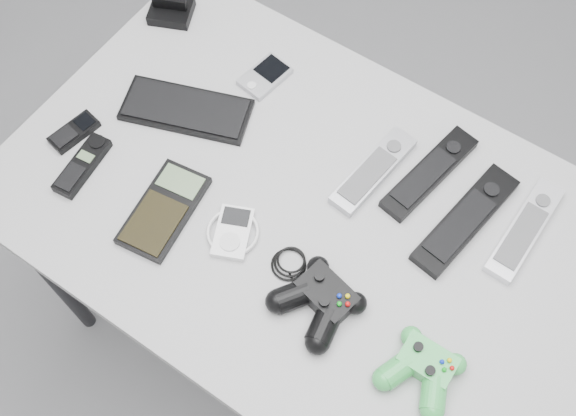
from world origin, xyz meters
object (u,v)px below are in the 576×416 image
Objects in this scene: desk at (306,225)px; cordless_handset at (82,165)px; pda_keyboard at (186,109)px; remote_black_a at (430,173)px; remote_silver_a at (373,170)px; pda at (265,76)px; remote_silver_b at (525,229)px; controller_green at (423,368)px; controller_black at (320,299)px; remote_black_b at (466,219)px; calculator at (164,210)px; mobile_phone at (74,132)px; mp3_player at (233,232)px.

cordless_handset reaches higher than desk.
remote_black_a is (0.47, 0.14, 0.00)m from pda_keyboard.
remote_silver_a is 0.55m from cordless_handset.
pda is 0.46× the size of remote_silver_b.
remote_silver_b is 1.64× the size of controller_green.
controller_green is at bearing -53.33° from remote_black_a.
controller_black is at bearing -71.63° from remote_silver_a.
remote_black_b is at bearing -16.20° from remote_black_a.
pda is 0.54× the size of calculator.
controller_green is (0.78, -0.03, 0.01)m from mobile_phone.
remote_black_a reaches higher than mp3_player.
controller_black is 0.20m from controller_green.
pda is 0.75× the size of cordless_handset.
controller_black is at bearing -49.73° from desk.
desk is 0.36m from controller_green.
mobile_phone is at bearing -148.11° from remote_silver_a.
remote_silver_a is 0.19m from remote_black_b.
desk is at bearing -28.53° from pda_keyboard.
controller_black is at bearing -35.32° from pda.
remote_black_b is at bearing 28.91° from desk.
cordless_handset is (0.07, -0.05, 0.00)m from mobile_phone.
calculator is at bearing -144.69° from desk.
pda is (-0.24, 0.20, 0.07)m from desk.
remote_black_b is at bearing 23.94° from calculator.
controller_black reaches higher than pda.
pda_keyboard is at bearing 61.92° from cordless_handset.
calculator is (-0.21, -0.15, 0.08)m from desk.
mp3_player is at bearing -55.63° from pda.
calculator is 0.33m from controller_black.
controller_green reaches higher than remote_black_a.
remote_silver_b reaches higher than pda.
remote_silver_b is (0.67, 0.13, 0.00)m from pda_keyboard.
calculator is 1.41× the size of controller_green.
calculator is at bearing -82.11° from pda_keyboard.
mobile_phone is 0.08m from cordless_handset.
mp3_player is at bearing 6.67° from calculator.
mp3_player is at bearing -143.77° from remote_silver_b.
remote_silver_a reaches higher than calculator.
remote_black_a is 0.50m from calculator.
remote_silver_a is 1.55× the size of controller_green.
remote_black_b reaches higher than cordless_handset.
mobile_phone is at bearing 155.96° from mp3_player.
remote_black_a is at bearing 36.87° from mobile_phone.
calculator is 0.53m from controller_green.
controller_green is at bearing 11.31° from controller_black.
pda_keyboard is at bearing 171.36° from desk.
pda_keyboard reaches higher than desk.
mobile_phone is (-0.81, -0.30, -0.00)m from remote_silver_b.
remote_silver_a is at bearing -138.73° from remote_black_a.
controller_green is at bearing -7.22° from calculator.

